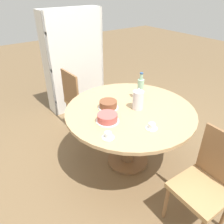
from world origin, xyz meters
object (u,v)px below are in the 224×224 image
at_px(cake_main, 107,118).
at_px(cup_a, 152,127).
at_px(cup_b, 108,136).
at_px(chair_a, 207,182).
at_px(cake_second, 108,105).
at_px(water_bottle, 140,89).
at_px(chair_b, 80,99).
at_px(bookshelf, 74,64).
at_px(coffee_pot, 138,99).

xyz_separation_m(cake_main, cup_a, (0.26, -0.34, -0.02)).
height_order(cup_a, cup_b, same).
height_order(chair_a, cup_b, chair_a).
bearing_deg(cup_b, cake_second, 54.53).
height_order(chair_a, water_bottle, water_bottle).
relative_size(chair_a, chair_b, 1.00).
xyz_separation_m(chair_a, cup_b, (-0.51, 0.70, 0.28)).
distance_m(water_bottle, cup_b, 0.83).
height_order(chair_b, bookshelf, bookshelf).
xyz_separation_m(chair_b, bookshelf, (0.30, 0.67, 0.29)).
xyz_separation_m(bookshelf, cup_a, (-0.27, -2.03, -0.00)).
bearing_deg(cup_b, chair_b, 72.98).
bearing_deg(cake_main, coffee_pot, 2.57).
bearing_deg(bookshelf, chair_a, 86.46).
bearing_deg(water_bottle, cake_main, -163.65).
bearing_deg(cup_a, cake_second, 100.58).
distance_m(chair_b, water_bottle, 1.00).
bearing_deg(chair_a, cake_main, -156.15).
bearing_deg(cup_a, cup_b, 162.85).
bearing_deg(bookshelf, water_bottle, 92.00).
distance_m(cake_second, cup_a, 0.56).
relative_size(chair_b, cup_a, 8.13).
relative_size(water_bottle, cup_b, 2.85).
relative_size(cup_a, cup_b, 1.00).
distance_m(cup_a, cup_b, 0.43).
bearing_deg(coffee_pot, chair_b, 100.07).
bearing_deg(chair_b, bookshelf, -26.08).
bearing_deg(water_bottle, cup_a, -121.95).
xyz_separation_m(cake_second, cup_a, (0.10, -0.55, -0.02)).
relative_size(chair_a, cake_second, 4.22).
distance_m(bookshelf, cake_second, 1.53).
bearing_deg(chair_b, coffee_pot, -172.17).
xyz_separation_m(chair_a, coffee_pot, (0.04, 0.94, 0.37)).
bearing_deg(cup_a, water_bottle, 58.05).
bearing_deg(cup_a, chair_b, 91.26).
bearing_deg(bookshelf, chair_b, 66.16).
xyz_separation_m(coffee_pot, cup_a, (-0.15, -0.36, -0.09)).
distance_m(bookshelf, cup_b, 2.02).
xyz_separation_m(chair_b, cake_main, (-0.23, -1.02, 0.30)).
distance_m(coffee_pot, water_bottle, 0.23).
bearing_deg(chair_a, cake_second, -167.48).
height_order(water_bottle, cup_a, water_bottle).
relative_size(chair_b, coffee_pot, 3.81).
relative_size(chair_a, water_bottle, 2.86).
xyz_separation_m(chair_a, cup_a, (-0.11, 0.58, 0.28)).
distance_m(chair_b, cup_a, 1.39).
bearing_deg(cake_second, cup_b, -125.47).
bearing_deg(water_bottle, chair_b, 112.39).
relative_size(cake_main, cup_b, 2.02).
distance_m(chair_b, bookshelf, 0.79).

